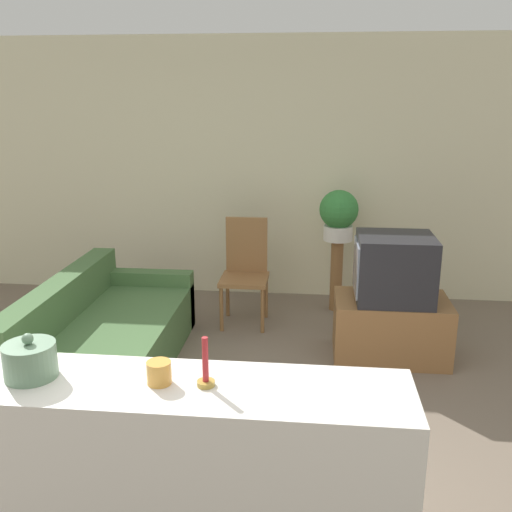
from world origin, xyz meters
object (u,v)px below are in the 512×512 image
object	(u,v)px
couch	(104,339)
television	(394,268)
wooden_chair	(245,267)
decorative_bowl	(30,360)
potted_plant	(339,214)

from	to	relation	value
couch	television	bearing A→B (deg)	11.76
television	wooden_chair	distance (m)	1.46
television	decorative_bowl	size ratio (longest dim) A/B	2.97
couch	decorative_bowl	distance (m)	2.28
potted_plant	decorative_bowl	size ratio (longest dim) A/B	2.41
television	decorative_bowl	distance (m)	3.09
couch	television	distance (m)	2.38
couch	television	size ratio (longest dim) A/B	3.23
television	wooden_chair	bearing A→B (deg)	153.04
wooden_chair	potted_plant	xyz separation A→B (m)	(0.87, 0.39, 0.46)
couch	wooden_chair	bearing A→B (deg)	48.75
television	potted_plant	bearing A→B (deg)	111.41
wooden_chair	decorative_bowl	size ratio (longest dim) A/B	4.83
potted_plant	couch	bearing A→B (deg)	-140.77
television	wooden_chair	xyz separation A→B (m)	(-1.29, 0.65, -0.23)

